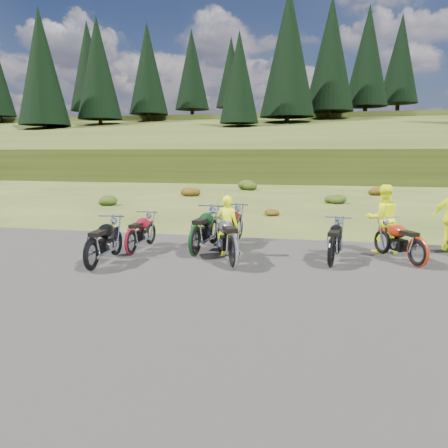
# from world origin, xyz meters

# --- Properties ---
(ground) EXTENTS (300.00, 300.00, 0.00)m
(ground) POSITION_xyz_m (0.00, 0.00, 0.00)
(ground) COLOR #304115
(ground) RESTS_ON ground
(gravel_pad) EXTENTS (20.00, 12.00, 0.04)m
(gravel_pad) POSITION_xyz_m (0.00, -2.00, 0.00)
(gravel_pad) COLOR black
(gravel_pad) RESTS_ON ground
(hill_slope) EXTENTS (300.00, 45.97, 9.37)m
(hill_slope) POSITION_xyz_m (0.00, 50.00, 0.00)
(hill_slope) COLOR #2C3913
(hill_slope) RESTS_ON ground
(hill_plateau) EXTENTS (300.00, 90.00, 9.17)m
(hill_plateau) POSITION_xyz_m (0.00, 110.00, 0.00)
(hill_plateau) COLOR #2C3913
(hill_plateau) RESTS_ON ground
(conifer_14) EXTENTS (5.28, 5.28, 14.00)m
(conifer_14) POSITION_xyz_m (-51.00, 70.00, 16.55)
(conifer_14) COLOR black
(conifer_14) RESTS_ON ground
(conifer_15) EXTENTS (7.92, 7.92, 20.00)m
(conifer_15) POSITION_xyz_m (-45.00, 76.00, 20.16)
(conifer_15) COLOR black
(conifer_15) RESTS_ON ground
(conifer_16) EXTENTS (7.48, 7.48, 19.00)m
(conifer_16) POSITION_xyz_m (-39.00, 51.00, 15.28)
(conifer_16) COLOR black
(conifer_16) RESTS_ON ground
(conifer_17) EXTENTS (7.04, 7.04, 18.00)m
(conifer_17) POSITION_xyz_m (-33.00, 57.00, 15.97)
(conifer_17) COLOR black
(conifer_17) RESTS_ON ground
(conifer_18) EXTENTS (6.60, 6.60, 17.00)m
(conifer_18) POSITION_xyz_m (-27.00, 63.00, 16.66)
(conifer_18) COLOR black
(conifer_18) RESTS_ON ground
(conifer_19) EXTENTS (6.16, 6.16, 16.00)m
(conifer_19) POSITION_xyz_m (-21.00, 69.00, 17.36)
(conifer_19) COLOR black
(conifer_19) RESTS_ON ground
(conifer_20) EXTENTS (5.72, 5.72, 15.00)m
(conifer_20) POSITION_xyz_m (-15.00, 75.00, 17.65)
(conifer_20) COLOR black
(conifer_20) RESTS_ON ground
(conifer_21) EXTENTS (5.28, 5.28, 14.00)m
(conifer_21) POSITION_xyz_m (-9.00, 50.00, 12.56)
(conifer_21) COLOR black
(conifer_21) RESTS_ON ground
(conifer_22) EXTENTS (7.92, 7.92, 20.00)m
(conifer_22) POSITION_xyz_m (-3.00, 56.00, 16.77)
(conifer_22) COLOR black
(conifer_22) RESTS_ON ground
(conifer_23) EXTENTS (7.48, 7.48, 19.00)m
(conifer_23) POSITION_xyz_m (3.00, 62.00, 17.47)
(conifer_23) COLOR black
(conifer_23) RESTS_ON ground
(conifer_24) EXTENTS (7.04, 7.04, 18.00)m
(conifer_24) POSITION_xyz_m (9.00, 68.00, 18.16)
(conifer_24) COLOR black
(conifer_24) RESTS_ON ground
(conifer_25) EXTENTS (6.60, 6.60, 17.00)m
(conifer_25) POSITION_xyz_m (15.00, 74.00, 18.66)
(conifer_25) COLOR black
(conifer_25) RESTS_ON ground
(shrub_1) EXTENTS (1.03, 1.03, 0.61)m
(shrub_1) POSITION_xyz_m (-9.10, 11.30, 0.31)
(shrub_1) COLOR #23350D
(shrub_1) RESTS_ON ground
(shrub_2) EXTENTS (1.30, 1.30, 0.77)m
(shrub_2) POSITION_xyz_m (-6.20, 16.60, 0.38)
(shrub_2) COLOR #5F2B0B
(shrub_2) RESTS_ON ground
(shrub_3) EXTENTS (1.56, 1.56, 0.92)m
(shrub_3) POSITION_xyz_m (-3.30, 21.90, 0.46)
(shrub_3) COLOR #23350D
(shrub_3) RESTS_ON ground
(shrub_4) EXTENTS (0.77, 0.77, 0.45)m
(shrub_4) POSITION_xyz_m (-0.40, 9.20, 0.23)
(shrub_4) COLOR #5F2B0B
(shrub_4) RESTS_ON ground
(shrub_5) EXTENTS (1.03, 1.03, 0.61)m
(shrub_5) POSITION_xyz_m (2.50, 14.50, 0.31)
(shrub_5) COLOR #23350D
(shrub_5) RESTS_ON ground
(shrub_6) EXTENTS (1.30, 1.30, 0.77)m
(shrub_6) POSITION_xyz_m (5.40, 19.80, 0.38)
(shrub_6) COLOR #5F2B0B
(shrub_6) RESTS_ON ground
(motorcycle_0) EXTENTS (0.84, 2.19, 1.13)m
(motorcycle_0) POSITION_xyz_m (-3.44, -0.64, 0.00)
(motorcycle_0) COLOR black
(motorcycle_0) RESTS_ON ground
(motorcycle_1) EXTENTS (0.70, 1.99, 1.04)m
(motorcycle_1) POSITION_xyz_m (-3.20, 0.98, 0.00)
(motorcycle_1) COLOR maroon
(motorcycle_1) RESTS_ON ground
(motorcycle_2) EXTENTS (0.97, 2.39, 1.22)m
(motorcycle_2) POSITION_xyz_m (-1.50, 1.16, 0.00)
(motorcycle_2) COLOR black
(motorcycle_2) RESTS_ON ground
(motorcycle_3) EXTENTS (1.63, 2.45, 1.22)m
(motorcycle_3) POSITION_xyz_m (-0.30, 0.17, 0.00)
(motorcycle_3) COLOR #AAABAF
(motorcycle_3) RESTS_ON ground
(motorcycle_4) EXTENTS (0.93, 2.30, 1.18)m
(motorcycle_4) POSITION_xyz_m (-0.90, 2.03, 0.00)
(motorcycle_4) COLOR #46120B
(motorcycle_4) RESTS_ON ground
(motorcycle_5) EXTENTS (1.00, 2.13, 1.07)m
(motorcycle_5) POSITION_xyz_m (1.92, 0.76, 0.00)
(motorcycle_5) COLOR black
(motorcycle_5) RESTS_ON ground
(motorcycle_6) EXTENTS (1.54, 2.10, 1.06)m
(motorcycle_6) POSITION_xyz_m (3.91, 1.21, 0.00)
(motorcycle_6) COLOR #9C250B
(motorcycle_6) RESTS_ON ground
(person_middle) EXTENTS (0.65, 0.50, 1.59)m
(person_middle) POSITION_xyz_m (-0.69, 1.38, 0.80)
(person_middle) COLOR #EDFF0D
(person_middle) RESTS_ON ground
(person_right_a) EXTENTS (1.01, 0.85, 1.83)m
(person_right_a) POSITION_xyz_m (3.30, 2.69, 0.92)
(person_right_a) COLOR #EDFF0D
(person_right_a) RESTS_ON ground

